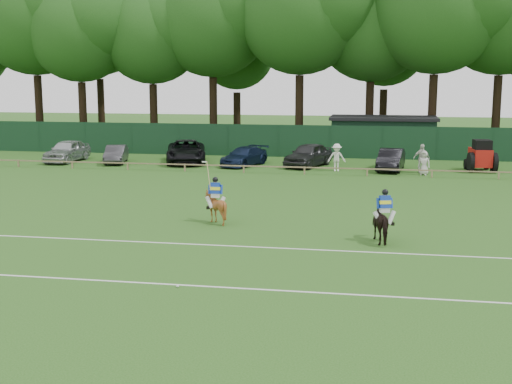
% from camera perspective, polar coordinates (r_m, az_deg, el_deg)
% --- Properties ---
extents(ground, '(160.00, 160.00, 0.00)m').
position_cam_1_polar(ground, '(26.95, -2.17, -3.98)').
color(ground, '#1E4C14').
rests_on(ground, ground).
extents(horse_dark, '(1.27, 1.93, 1.50)m').
position_cam_1_polar(horse_dark, '(26.81, 10.63, -2.58)').
color(horse_dark, black).
rests_on(horse_dark, ground).
extents(horse_chestnut, '(1.23, 1.37, 1.43)m').
position_cam_1_polar(horse_chestnut, '(29.80, -3.40, -1.24)').
color(horse_chestnut, brown).
rests_on(horse_chestnut, ground).
extents(sedan_silver, '(2.09, 4.81, 1.61)m').
position_cam_1_polar(sedan_silver, '(52.27, -15.48, 3.33)').
color(sedan_silver, '#B2B4B8').
rests_on(sedan_silver, ground).
extents(sedan_grey, '(2.27, 4.12, 1.29)m').
position_cam_1_polar(sedan_grey, '(50.65, -11.59, 3.10)').
color(sedan_grey, '#333336').
rests_on(sedan_grey, ground).
extents(suv_black, '(4.20, 6.42, 1.64)m').
position_cam_1_polar(suv_black, '(50.01, -5.84, 3.37)').
color(suv_black, black).
rests_on(suv_black, ground).
extents(sedan_navy, '(3.23, 4.86, 1.31)m').
position_cam_1_polar(sedan_navy, '(48.24, -1.00, 2.98)').
color(sedan_navy, '#121E3A').
rests_on(sedan_navy, ground).
extents(hatch_grey, '(3.48, 5.16, 1.63)m').
position_cam_1_polar(hatch_grey, '(47.94, 4.37, 3.10)').
color(hatch_grey, '#2B2C2D').
rests_on(hatch_grey, ground).
extents(estate_black, '(2.05, 4.54, 1.44)m').
position_cam_1_polar(estate_black, '(46.77, 11.17, 2.66)').
color(estate_black, black).
rests_on(estate_black, ground).
extents(spectator_left, '(1.28, 0.88, 1.83)m').
position_cam_1_polar(spectator_left, '(45.85, 6.74, 2.88)').
color(spectator_left, silver).
rests_on(spectator_left, ground).
extents(spectator_mid, '(1.20, 0.76, 1.90)m').
position_cam_1_polar(spectator_mid, '(45.94, 13.63, 2.73)').
color(spectator_mid, silver).
rests_on(spectator_mid, ground).
extents(spectator_right, '(0.87, 0.71, 1.54)m').
position_cam_1_polar(spectator_right, '(45.07, 13.84, 2.35)').
color(spectator_right, beige).
rests_on(spectator_right, ground).
extents(rider_dark, '(0.92, 0.50, 1.41)m').
position_cam_1_polar(rider_dark, '(26.65, 10.68, -1.13)').
color(rider_dark, silver).
rests_on(rider_dark, ground).
extents(rider_chestnut, '(0.94, 0.56, 2.05)m').
position_cam_1_polar(rider_chestnut, '(29.66, -3.42, 0.04)').
color(rider_chestnut, silver).
rests_on(rider_chestnut, ground).
extents(polo_ball, '(0.09, 0.09, 0.09)m').
position_cam_1_polar(polo_ball, '(21.19, -6.55, -7.79)').
color(polo_ball, silver).
rests_on(polo_ball, ground).
extents(pitch_lines, '(60.00, 5.10, 0.01)m').
position_cam_1_polar(pitch_lines, '(23.66, -3.99, -5.96)').
color(pitch_lines, silver).
rests_on(pitch_lines, ground).
extents(pitch_rail, '(62.10, 0.10, 0.50)m').
position_cam_1_polar(pitch_rail, '(44.33, 2.78, 2.08)').
color(pitch_rail, '#997F5B').
rests_on(pitch_rail, ground).
extents(perimeter_fence, '(92.08, 0.08, 2.50)m').
position_cam_1_polar(perimeter_fence, '(53.11, 4.04, 4.24)').
color(perimeter_fence, '#14351E').
rests_on(perimeter_fence, ground).
extents(utility_shed, '(8.40, 4.40, 3.04)m').
position_cam_1_polar(utility_shed, '(55.78, 10.54, 4.66)').
color(utility_shed, '#14331E').
rests_on(utility_shed, ground).
extents(tree_row, '(96.00, 12.00, 21.00)m').
position_cam_1_polar(tree_row, '(61.01, 6.71, 3.75)').
color(tree_row, '#26561C').
rests_on(tree_row, ground).
extents(tractor, '(1.94, 2.69, 2.13)m').
position_cam_1_polar(tractor, '(47.72, 18.22, 2.83)').
color(tractor, red).
rests_on(tractor, ground).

